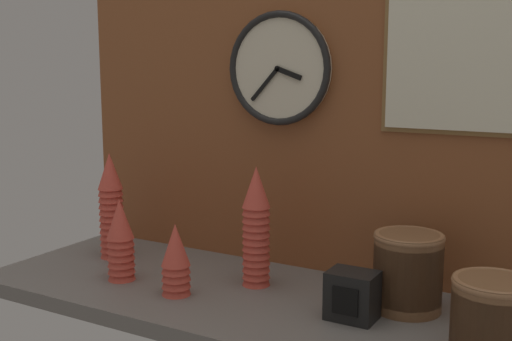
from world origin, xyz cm
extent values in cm
cube|color=slate|center=(0.00, 0.00, -2.00)|extent=(160.00, 56.00, 4.00)
cube|color=brown|center=(0.00, 26.50, 52.50)|extent=(160.00, 3.00, 105.00)
cone|color=#DB4C3D|center=(-42.78, -8.88, 5.44)|extent=(7.40, 7.40, 10.89)
cone|color=#DB4C3D|center=(-42.78, -8.88, 7.35)|extent=(7.40, 7.40, 10.89)
cone|color=#DB4C3D|center=(-42.78, -8.88, 9.26)|extent=(7.40, 7.40, 10.89)
cone|color=#DB4C3D|center=(-42.78, -8.88, 11.17)|extent=(7.40, 7.40, 10.89)
cone|color=#DB4C3D|center=(-42.78, -8.88, 13.08)|extent=(7.40, 7.40, 10.89)
cone|color=#DB4C3D|center=(-42.78, -8.88, 14.99)|extent=(7.40, 7.40, 10.89)
cone|color=#DB4C3D|center=(-42.78, -8.88, 16.90)|extent=(7.40, 7.40, 10.89)
cone|color=#DB4C3D|center=(-59.00, 5.32, 5.44)|extent=(7.40, 7.40, 10.89)
cone|color=#DB4C3D|center=(-59.00, 5.32, 7.35)|extent=(7.40, 7.40, 10.89)
cone|color=#DB4C3D|center=(-59.00, 5.32, 9.26)|extent=(7.40, 7.40, 10.89)
cone|color=#DB4C3D|center=(-59.00, 5.32, 11.17)|extent=(7.40, 7.40, 10.89)
cone|color=#DB4C3D|center=(-59.00, 5.32, 13.08)|extent=(7.40, 7.40, 10.89)
cone|color=#DB4C3D|center=(-59.00, 5.32, 14.99)|extent=(7.40, 7.40, 10.89)
cone|color=#DB4C3D|center=(-59.00, 5.32, 16.90)|extent=(7.40, 7.40, 10.89)
cone|color=#DB4C3D|center=(-59.00, 5.32, 18.81)|extent=(7.40, 7.40, 10.89)
cone|color=#DB4C3D|center=(-59.00, 5.32, 20.71)|extent=(7.40, 7.40, 10.89)
cone|color=#DB4C3D|center=(-59.00, 5.32, 22.62)|extent=(7.40, 7.40, 10.89)
cone|color=#DB4C3D|center=(-59.00, 5.32, 24.53)|extent=(7.40, 7.40, 10.89)
cone|color=#DB4C3D|center=(-59.00, 5.32, 26.44)|extent=(7.40, 7.40, 10.89)
cone|color=#DB4C3D|center=(-23.01, -10.63, 5.44)|extent=(7.40, 7.40, 10.89)
cone|color=#DB4C3D|center=(-23.01, -10.63, 7.35)|extent=(7.40, 7.40, 10.89)
cone|color=#DB4C3D|center=(-23.01, -10.63, 9.26)|extent=(7.40, 7.40, 10.89)
cone|color=#DB4C3D|center=(-23.01, -10.63, 11.17)|extent=(7.40, 7.40, 10.89)
cone|color=#DB4C3D|center=(-23.01, -10.63, 13.08)|extent=(7.40, 7.40, 10.89)
cone|color=#DB4C3D|center=(-9.06, 5.76, 5.44)|extent=(7.40, 7.40, 10.89)
cone|color=#DB4C3D|center=(-9.06, 5.76, 7.35)|extent=(7.40, 7.40, 10.89)
cone|color=#DB4C3D|center=(-9.06, 5.76, 9.26)|extent=(7.40, 7.40, 10.89)
cone|color=#DB4C3D|center=(-9.06, 5.76, 11.17)|extent=(7.40, 7.40, 10.89)
cone|color=#DB4C3D|center=(-9.06, 5.76, 13.08)|extent=(7.40, 7.40, 10.89)
cone|color=#DB4C3D|center=(-9.06, 5.76, 14.99)|extent=(7.40, 7.40, 10.89)
cone|color=#DB4C3D|center=(-9.06, 5.76, 16.90)|extent=(7.40, 7.40, 10.89)
cone|color=#DB4C3D|center=(-9.06, 5.76, 18.81)|extent=(7.40, 7.40, 10.89)
cone|color=#DB4C3D|center=(-9.06, 5.76, 20.71)|extent=(7.40, 7.40, 10.89)
cone|color=#DB4C3D|center=(-9.06, 5.76, 22.62)|extent=(7.40, 7.40, 10.89)
cone|color=#DB4C3D|center=(-9.06, 5.76, 24.53)|extent=(7.40, 7.40, 10.89)
cone|color=#DB4C3D|center=(-9.06, 5.76, 26.44)|extent=(7.40, 7.40, 10.89)
cylinder|color=brown|center=(30.62, 8.83, 2.32)|extent=(16.19, 16.19, 4.64)
cylinder|color=brown|center=(30.62, 8.83, 4.64)|extent=(16.19, 16.19, 4.64)
cylinder|color=brown|center=(30.62, 8.83, 6.97)|extent=(16.19, 16.19, 4.64)
cylinder|color=brown|center=(30.62, 8.83, 9.30)|extent=(16.19, 16.19, 4.64)
cylinder|color=brown|center=(30.62, 8.83, 11.62)|extent=(16.19, 16.19, 4.64)
cylinder|color=brown|center=(30.62, 8.83, 13.95)|extent=(16.19, 16.19, 4.64)
cylinder|color=brown|center=(30.62, 8.83, 16.27)|extent=(16.19, 16.19, 4.64)
torus|color=#946542|center=(30.62, 8.83, 17.90)|extent=(16.57, 16.57, 1.67)
cylinder|color=brown|center=(52.75, -7.63, 4.64)|extent=(16.19, 16.19, 4.64)
cylinder|color=brown|center=(52.75, -7.63, 6.97)|extent=(16.19, 16.19, 4.64)
cylinder|color=brown|center=(52.75, -7.63, 9.30)|extent=(16.19, 16.19, 4.64)
cylinder|color=brown|center=(52.75, -7.63, 11.62)|extent=(16.19, 16.19, 4.64)
cylinder|color=brown|center=(52.75, -7.63, 13.95)|extent=(16.19, 16.19, 4.64)
torus|color=#946542|center=(52.75, -7.63, 15.57)|extent=(16.57, 16.57, 1.67)
cylinder|color=beige|center=(-12.04, 23.90, 56.57)|extent=(30.75, 1.80, 30.75)
torus|color=black|center=(-12.04, 23.09, 56.57)|extent=(31.50, 1.98, 31.50)
cube|color=black|center=(-8.41, 22.60, 55.31)|extent=(7.72, 0.60, 3.83)
cube|color=black|center=(-16.09, 22.60, 52.15)|extent=(8.82, 0.60, 9.49)
cylinder|color=black|center=(-12.04, 22.60, 56.57)|extent=(1.54, 0.60, 1.54)
cube|color=olive|center=(41.87, 24.62, 68.48)|extent=(48.47, 0.60, 55.59)
cube|color=#EFEACC|center=(41.87, 24.20, 68.48)|extent=(46.07, 1.20, 53.19)
cube|color=black|center=(21.43, -2.98, 5.61)|extent=(11.14, 8.44, 11.23)
cube|color=black|center=(21.43, -7.40, 5.61)|extent=(6.13, 0.40, 6.29)
camera|label=1|loc=(72.31, -135.09, 58.15)|focal=45.00mm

